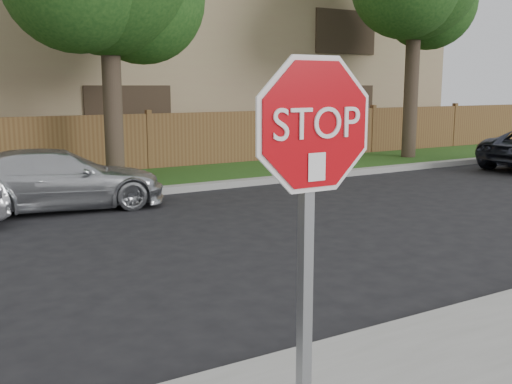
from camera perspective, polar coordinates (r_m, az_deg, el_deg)
far_curb at (r=12.53m, az=-21.92°, el=-1.08°), size 70.00×0.30×0.15m
grass_strip at (r=14.15m, az=-22.99°, el=-0.01°), size 70.00×3.00×0.12m
stop_sign at (r=3.21m, az=5.31°, el=0.71°), size 1.01×0.13×2.55m
sedan_right at (r=12.03m, az=-18.37°, el=1.14°), size 4.18×2.09×1.17m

